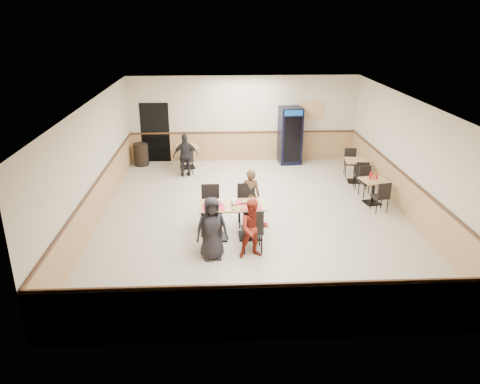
{
  "coord_description": "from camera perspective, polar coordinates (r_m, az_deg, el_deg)",
  "views": [
    {
      "loc": [
        -0.92,
        -11.22,
        5.0
      ],
      "look_at": [
        -0.39,
        -0.5,
        0.87
      ],
      "focal_mm": 35.0,
      "sensor_mm": 36.0,
      "label": 1
    }
  ],
  "objects": [
    {
      "name": "condiment_caddy",
      "position": [
        13.39,
        15.9,
        1.87
      ],
      "size": [
        0.23,
        0.06,
        0.2
      ],
      "color": "red",
      "rests_on": "side_table_near"
    },
    {
      "name": "side_table_near",
      "position": [
        13.46,
        15.95,
        0.51
      ],
      "size": [
        0.76,
        0.76,
        0.7
      ],
      "rotation": [
        0.0,
        0.0,
        0.19
      ],
      "color": "black",
      "rests_on": "ground"
    },
    {
      "name": "side_table_far_chair_south",
      "position": [
        14.54,
        14.52,
        2.14
      ],
      "size": [
        0.47,
        0.47,
        0.91
      ],
      "primitive_type": null,
      "rotation": [
        0.0,
        0.0,
        3.01
      ],
      "color": "black",
      "rests_on": "ground"
    },
    {
      "name": "back_table",
      "position": [
        16.09,
        -6.44,
        4.71
      ],
      "size": [
        0.85,
        0.85,
        0.76
      ],
      "rotation": [
        0.0,
        0.0,
        0.22
      ],
      "color": "black",
      "rests_on": "ground"
    },
    {
      "name": "ground",
      "position": [
        12.32,
        1.69,
        -2.91
      ],
      "size": [
        10.0,
        10.0,
        0.0
      ],
      "primitive_type": "plane",
      "color": "beige",
      "rests_on": "ground"
    },
    {
      "name": "side_table_near_chair_south",
      "position": [
        12.97,
        16.69,
        -0.45
      ],
      "size": [
        0.48,
        0.48,
        0.88
      ],
      "primitive_type": null,
      "rotation": [
        0.0,
        0.0,
        3.33
      ],
      "color": "black",
      "rests_on": "ground"
    },
    {
      "name": "room_shell",
      "position": [
        14.71,
        7.86,
        3.35
      ],
      "size": [
        10.0,
        10.0,
        10.0
      ],
      "color": "silver",
      "rests_on": "ground"
    },
    {
      "name": "side_table_far_chair_north",
      "position": [
        15.58,
        13.33,
        3.51
      ],
      "size": [
        0.47,
        0.47,
        0.91
      ],
      "primitive_type": null,
      "rotation": [
        0.0,
        0.0,
        -0.14
      ],
      "color": "black",
      "rests_on": "ground"
    },
    {
      "name": "tabletop_clutter",
      "position": [
        10.77,
        -0.79,
        -1.54
      ],
      "size": [
        1.38,
        0.69,
        0.12
      ],
      "rotation": [
        0.0,
        0.0,
        0.03
      ],
      "color": "red",
      "rests_on": "main_table"
    },
    {
      "name": "diner_man_opposite",
      "position": [
        11.8,
        1.27,
        -0.41
      ],
      "size": [
        0.53,
        0.37,
        1.37
      ],
      "primitive_type": "imported",
      "rotation": [
        0.0,
        0.0,
        3.05
      ],
      "color": "#503822",
      "rests_on": "ground"
    },
    {
      "name": "trash_bin",
      "position": [
        16.64,
        -11.96,
        4.5
      ],
      "size": [
        0.5,
        0.5,
        0.78
      ],
      "primitive_type": "cylinder",
      "color": "black",
      "rests_on": "ground"
    },
    {
      "name": "pepsi_cooler",
      "position": [
        16.51,
        6.13,
        6.87
      ],
      "size": [
        0.81,
        0.82,
        1.98
      ],
      "rotation": [
        0.0,
        0.0,
        0.09
      ],
      "color": "black",
      "rests_on": "ground"
    },
    {
      "name": "main_chairs",
      "position": [
        10.95,
        -1.18,
        -3.05
      ],
      "size": [
        1.44,
        1.87,
        1.06
      ],
      "rotation": [
        0.0,
        0.0,
        0.03
      ],
      "color": "black",
      "rests_on": "ground"
    },
    {
      "name": "diner_woman_left",
      "position": [
        10.0,
        -3.45,
        -4.45
      ],
      "size": [
        0.74,
        0.54,
        1.41
      ],
      "primitive_type": "imported",
      "rotation": [
        0.0,
        0.0,
        0.14
      ],
      "color": "black",
      "rests_on": "ground"
    },
    {
      "name": "lone_diner",
      "position": [
        15.21,
        -6.65,
        4.47
      ],
      "size": [
        0.87,
        0.51,
        1.39
      ],
      "primitive_type": "imported",
      "rotation": [
        0.0,
        0.0,
        3.37
      ],
      "color": "black",
      "rests_on": "ground"
    },
    {
      "name": "side_table_far",
      "position": [
        15.06,
        13.91,
        2.93
      ],
      "size": [
        0.75,
        0.75,
        0.72
      ],
      "rotation": [
        0.0,
        0.0,
        -0.14
      ],
      "color": "black",
      "rests_on": "ground"
    },
    {
      "name": "main_table",
      "position": [
        10.94,
        -0.89,
        -2.91
      ],
      "size": [
        1.59,
        0.82,
        0.84
      ],
      "rotation": [
        0.0,
        0.0,
        0.03
      ],
      "color": "black",
      "rests_on": "ground"
    },
    {
      "name": "side_table_near_chair_north",
      "position": [
        13.96,
        15.24,
        1.23
      ],
      "size": [
        0.48,
        0.48,
        0.88
      ],
      "primitive_type": null,
      "rotation": [
        0.0,
        0.0,
        0.19
      ],
      "color": "black",
      "rests_on": "ground"
    },
    {
      "name": "back_table_chair_lone",
      "position": [
        15.51,
        -6.56,
        3.99
      ],
      "size": [
        0.53,
        0.53,
        0.97
      ],
      "primitive_type": null,
      "rotation": [
        0.0,
        0.0,
        3.36
      ],
      "color": "black",
      "rests_on": "ground"
    },
    {
      "name": "diner_woman_right",
      "position": [
        10.06,
        1.68,
        -4.48
      ],
      "size": [
        0.71,
        0.59,
        1.33
      ],
      "primitive_type": "imported",
      "rotation": [
        0.0,
        0.0,
        0.14
      ],
      "color": "maroon",
      "rests_on": "ground"
    }
  ]
}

